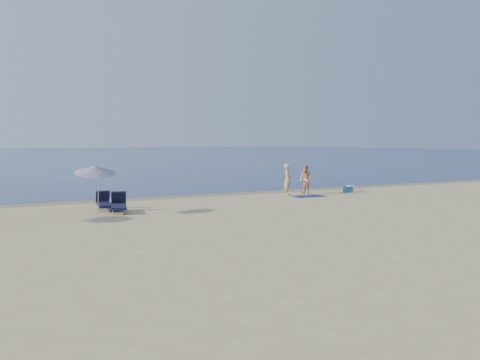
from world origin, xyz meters
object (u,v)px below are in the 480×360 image
(person_left, at_px, (288,180))
(person_right, at_px, (305,179))
(umbrella_near, at_px, (95,170))
(blue_cooler, at_px, (348,189))

(person_left, height_order, person_right, person_left)
(person_left, bearing_deg, umbrella_near, 145.24)
(blue_cooler, distance_m, umbrella_near, 15.18)
(umbrella_near, bearing_deg, blue_cooler, 17.22)
(person_left, height_order, umbrella_near, umbrella_near)
(person_left, distance_m, person_right, 1.44)
(blue_cooler, height_order, umbrella_near, umbrella_near)
(person_right, xyz_separation_m, umbrella_near, (-12.45, -3.00, 0.98))
(blue_cooler, bearing_deg, person_right, 177.15)
(person_right, height_order, blue_cooler, person_right)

